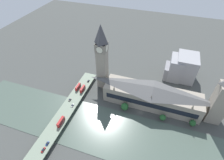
# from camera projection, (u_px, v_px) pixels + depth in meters

# --- Properties ---
(ground_plane) EXTENTS (600.00, 600.00, 0.00)m
(ground_plane) POSITION_uv_depth(u_px,v_px,m) (140.00, 112.00, 188.86)
(ground_plane) COLOR #424442
(river_water) EXTENTS (54.58, 360.00, 0.30)m
(river_water) POSITION_uv_depth(u_px,v_px,m) (133.00, 139.00, 165.19)
(river_water) COLOR #47564C
(river_water) RESTS_ON ground_plane
(parliament_hall) EXTENTS (25.68, 103.72, 26.29)m
(parliament_hall) POSITION_uv_depth(u_px,v_px,m) (152.00, 96.00, 189.31)
(parliament_hall) COLOR gray
(parliament_hall) RESTS_ON ground_plane
(clock_tower) EXTENTS (12.22, 12.22, 80.43)m
(clock_tower) POSITION_uv_depth(u_px,v_px,m) (102.00, 57.00, 192.66)
(clock_tower) COLOR gray
(clock_tower) RESTS_ON ground_plane
(victoria_tower) EXTENTS (14.42, 14.42, 57.47)m
(victoria_tower) POSITION_uv_depth(u_px,v_px,m) (221.00, 101.00, 165.15)
(victoria_tower) COLOR gray
(victoria_tower) RESTS_ON ground_plane
(road_bridge) EXTENTS (141.15, 15.65, 4.87)m
(road_bridge) POSITION_uv_depth(u_px,v_px,m) (63.00, 116.00, 180.58)
(road_bridge) COLOR #5D6A59
(road_bridge) RESTS_ON ground_plane
(double_decker_bus_lead) EXTENTS (10.63, 2.47, 4.70)m
(double_decker_bus_lead) POSITION_uv_depth(u_px,v_px,m) (78.00, 87.00, 207.66)
(double_decker_bus_lead) COLOR red
(double_decker_bus_lead) RESTS_ON road_bridge
(double_decker_bus_mid) EXTENTS (10.65, 2.47, 4.81)m
(double_decker_bus_mid) POSITION_uv_depth(u_px,v_px,m) (83.00, 89.00, 205.11)
(double_decker_bus_mid) COLOR red
(double_decker_bus_mid) RESTS_ON road_bridge
(double_decker_bus_rear) EXTENTS (11.31, 2.65, 5.00)m
(double_decker_bus_rear) POSITION_uv_depth(u_px,v_px,m) (61.00, 122.00, 170.70)
(double_decker_bus_rear) COLOR red
(double_decker_bus_rear) RESTS_ON road_bridge
(car_northbound_mid) EXTENTS (4.35, 1.91, 1.37)m
(car_northbound_mid) POSITION_uv_depth(u_px,v_px,m) (88.00, 81.00, 218.28)
(car_northbound_mid) COLOR black
(car_northbound_mid) RESTS_ON road_bridge
(car_northbound_tail) EXTENTS (3.84, 1.86, 1.44)m
(car_northbound_tail) POSITION_uv_depth(u_px,v_px,m) (47.00, 143.00, 155.78)
(car_northbound_tail) COLOR navy
(car_northbound_tail) RESTS_ON road_bridge
(car_southbound_lead) EXTENTS (4.73, 1.83, 1.45)m
(car_southbound_lead) POSITION_uv_depth(u_px,v_px,m) (43.00, 150.00, 151.29)
(car_southbound_lead) COLOR maroon
(car_southbound_lead) RESTS_ON road_bridge
(car_southbound_mid) EXTENTS (4.48, 1.90, 1.34)m
(car_southbound_mid) POSITION_uv_depth(u_px,v_px,m) (70.00, 100.00, 194.84)
(car_southbound_mid) COLOR slate
(car_southbound_mid) RESTS_ON road_bridge
(car_southbound_tail) EXTENTS (4.39, 1.83, 1.35)m
(car_southbound_tail) POSITION_uv_depth(u_px,v_px,m) (72.00, 105.00, 188.65)
(car_southbound_tail) COLOR silver
(car_southbound_tail) RESTS_ON road_bridge
(city_block_west) EXTENTS (30.75, 24.61, 32.67)m
(city_block_west) POSITION_uv_depth(u_px,v_px,m) (186.00, 67.00, 221.75)
(city_block_west) COLOR #939399
(city_block_west) RESTS_ON ground_plane
(city_block_center) EXTENTS (27.28, 15.44, 29.72)m
(city_block_center) POSITION_uv_depth(u_px,v_px,m) (175.00, 68.00, 223.38)
(city_block_center) COLOR #939399
(city_block_center) RESTS_ON ground_plane
(city_block_east) EXTENTS (22.24, 19.30, 17.63)m
(city_block_east) POSITION_uv_depth(u_px,v_px,m) (172.00, 72.00, 226.55)
(city_block_east) COLOR gray
(city_block_east) RESTS_ON ground_plane
(tree_embankment_near) EXTENTS (8.09, 8.09, 9.95)m
(tree_embankment_near) POSITION_uv_depth(u_px,v_px,m) (125.00, 107.00, 187.00)
(tree_embankment_near) COLOR brown
(tree_embankment_near) RESTS_ON ground_plane
(tree_embankment_mid) EXTENTS (6.24, 6.24, 8.93)m
(tree_embankment_mid) POSITION_uv_depth(u_px,v_px,m) (193.00, 123.00, 171.63)
(tree_embankment_mid) COLOR brown
(tree_embankment_mid) RESTS_ON ground_plane
(tree_embankment_far) EXTENTS (6.33, 6.33, 8.02)m
(tree_embankment_far) POSITION_uv_depth(u_px,v_px,m) (163.00, 117.00, 177.74)
(tree_embankment_far) COLOR brown
(tree_embankment_far) RESTS_ON ground_plane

